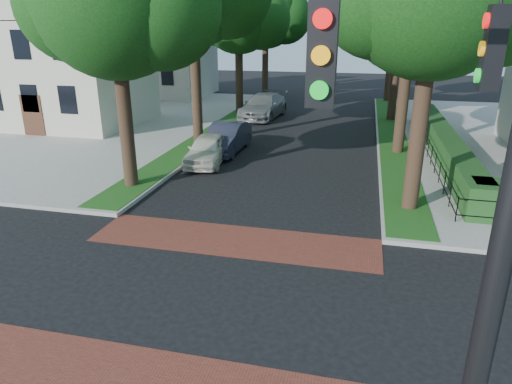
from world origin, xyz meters
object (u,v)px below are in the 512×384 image
at_px(parked_car_front, 208,149).
at_px(parked_car_middle, 226,138).
at_px(parked_car_rear, 263,106).
at_px(traffic_signal, 484,193).

bearing_deg(parked_car_front, parked_car_middle, 78.57).
relative_size(parked_car_middle, parked_car_rear, 0.78).
distance_m(parked_car_front, parked_car_rear, 12.29).
relative_size(traffic_signal, parked_car_front, 1.93).
height_order(traffic_signal, parked_car_middle, traffic_signal).
distance_m(traffic_signal, parked_car_front, 18.18).
height_order(parked_car_middle, parked_car_rear, parked_car_rear).
height_order(traffic_signal, parked_car_rear, traffic_signal).
relative_size(traffic_signal, parked_car_rear, 1.35).
distance_m(traffic_signal, parked_car_rear, 29.37).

